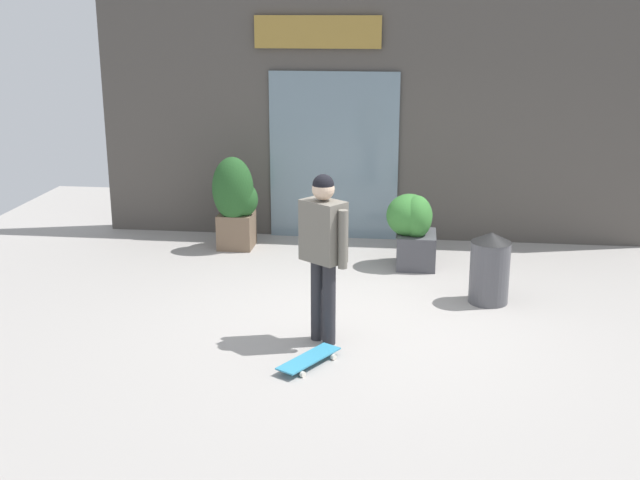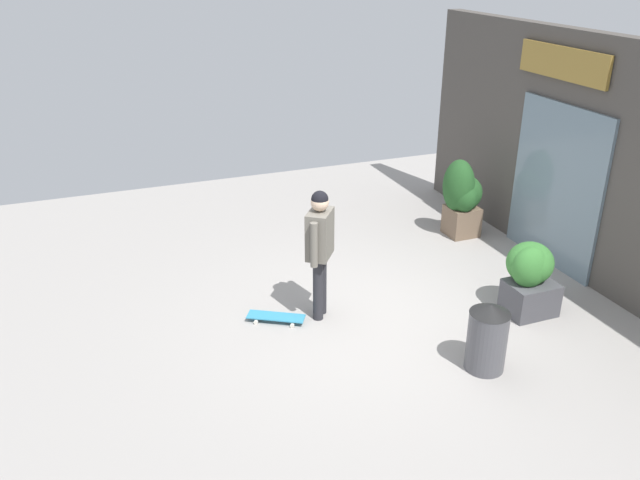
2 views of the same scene
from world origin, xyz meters
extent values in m
plane|color=#9E9993|center=(0.00, 0.00, 0.00)|extent=(12.00, 12.00, 0.00)
cube|color=#4C4742|center=(0.00, 3.37, 1.67)|extent=(7.85, 0.25, 3.33)
cube|color=slate|center=(-0.58, 3.23, 1.18)|extent=(1.82, 0.06, 2.36)
cube|color=olive|center=(-0.81, 3.21, 2.88)|extent=(1.73, 0.05, 0.44)
cylinder|color=#28282D|center=(-0.22, -0.58, 0.42)|extent=(0.13, 0.13, 0.84)
cylinder|color=#28282D|center=(-0.35, -0.49, 0.42)|extent=(0.13, 0.13, 0.84)
cube|color=#6B665B|center=(-0.29, -0.53, 1.14)|extent=(0.49, 0.46, 0.60)
cylinder|color=#6B665B|center=(-0.08, -0.69, 1.11)|extent=(0.09, 0.09, 0.57)
cylinder|color=#6B665B|center=(-0.49, -0.38, 1.11)|extent=(0.09, 0.09, 0.57)
sphere|color=beige|center=(-0.29, -0.53, 1.56)|extent=(0.22, 0.22, 0.22)
sphere|color=black|center=(-0.29, -0.53, 1.60)|extent=(0.21, 0.21, 0.21)
cube|color=teal|center=(-0.35, -1.10, 0.07)|extent=(0.55, 0.73, 0.02)
cylinder|color=silver|center=(-0.38, -1.36, 0.03)|extent=(0.05, 0.06, 0.05)
cylinder|color=silver|center=(-0.57, -1.25, 0.03)|extent=(0.05, 0.06, 0.05)
cylinder|color=silver|center=(-0.14, -0.96, 0.03)|extent=(0.05, 0.06, 0.05)
cylinder|color=silver|center=(-0.33, -0.85, 0.03)|extent=(0.05, 0.06, 0.05)
cube|color=#47474C|center=(0.61, 2.01, 0.22)|extent=(0.49, 0.62, 0.44)
ellipsoid|color=#387A33|center=(0.51, 2.02, 0.67)|extent=(0.58, 0.60, 0.54)
ellipsoid|color=#387A33|center=(0.59, 1.94, 0.66)|extent=(0.37, 0.44, 0.52)
ellipsoid|color=#387A33|center=(0.61, 1.95, 0.67)|extent=(0.39, 0.49, 0.54)
cube|color=brown|center=(-1.86, 2.55, 0.24)|extent=(0.47, 0.48, 0.49)
ellipsoid|color=#235123|center=(-1.77, 2.49, 0.70)|extent=(0.47, 0.41, 0.50)
ellipsoid|color=#235123|center=(-1.87, 2.44, 0.85)|extent=(0.56, 0.48, 0.87)
ellipsoid|color=#235123|center=(-1.84, 2.55, 0.73)|extent=(0.49, 0.57, 0.57)
cylinder|color=#4C4C51|center=(1.43, 0.78, 0.35)|extent=(0.44, 0.44, 0.71)
cone|color=black|center=(1.43, 0.78, 0.76)|extent=(0.45, 0.45, 0.11)
camera|label=1|loc=(0.58, -7.90, 3.22)|focal=45.05mm
camera|label=2|loc=(6.41, -3.10, 4.33)|focal=36.33mm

